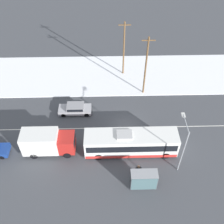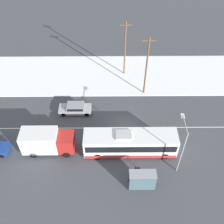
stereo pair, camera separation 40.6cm
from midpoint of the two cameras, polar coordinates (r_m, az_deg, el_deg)
The scene contains 11 objects.
ground_plane at distance 34.88m, azimuth 3.28°, elevation -3.44°, with size 120.00×120.00×0.00m, color #424449.
snow_lot at distance 43.37m, azimuth 2.53°, elevation 8.17°, with size 80.00×10.58×0.12m.
lane_marking_center at distance 34.88m, azimuth 3.28°, elevation -3.44°, with size 60.00×0.12×0.00m.
city_bus at distance 31.29m, azimuth 4.35°, elevation -6.74°, with size 10.94×2.57×3.20m.
box_truck at distance 32.02m, azimuth -13.69°, elevation -6.16°, with size 6.16×2.30×3.24m.
sedan_car at distance 36.61m, azimuth -7.66°, elevation 0.84°, with size 4.49×1.80×1.42m.
pedestrian_at_stop at distance 29.74m, azimuth 5.89°, elevation -12.40°, with size 0.66×0.29×1.84m.
bus_shelter at distance 28.51m, azimuth 7.11°, elevation -14.46°, with size 2.86×1.20×2.40m.
streetlamp at distance 28.76m, azimuth 15.47°, elevation -6.50°, with size 0.36×2.92×6.65m.
utility_pole_roadside at distance 37.14m, azimuth 7.84°, elevation 9.79°, with size 1.80×0.24×9.36m.
utility_pole_snowlot at distance 41.00m, azimuth 3.13°, elevation 13.59°, with size 1.80×0.24×9.04m.
Camera 2 is at (-1.97, -23.02, 26.12)m, focal length 42.00 mm.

